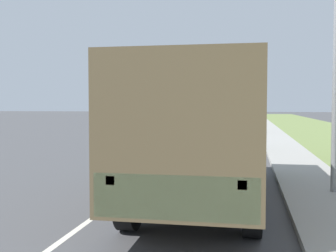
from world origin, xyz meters
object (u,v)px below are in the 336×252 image
at_px(military_truck, 205,126).
at_px(car_third_ahead, 196,120).
at_px(car_second_ahead, 238,124).
at_px(lamp_post, 327,7).
at_px(car_nearest_ahead, 221,136).

bearing_deg(military_truck, car_third_ahead, 97.29).
relative_size(military_truck, car_third_ahead, 1.72).
relative_size(military_truck, car_second_ahead, 1.99).
bearing_deg(lamp_post, car_third_ahead, 102.55).
bearing_deg(car_third_ahead, military_truck, -82.71).
xyz_separation_m(military_truck, car_second_ahead, (0.17, 22.15, -0.97)).
xyz_separation_m(car_nearest_ahead, car_second_ahead, (0.46, 11.89, -0.01)).
xyz_separation_m(car_second_ahead, car_third_ahead, (-4.03, 8.03, 0.03)).
distance_m(car_second_ahead, lamp_post, 21.70).
height_order(car_second_ahead, lamp_post, lamp_post).
distance_m(car_nearest_ahead, lamp_post, 10.45).
distance_m(military_truck, lamp_post, 3.87).
height_order(military_truck, car_third_ahead, military_truck).
bearing_deg(car_second_ahead, military_truck, -90.44).
xyz_separation_m(military_truck, car_nearest_ahead, (-0.29, 10.25, -0.96)).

